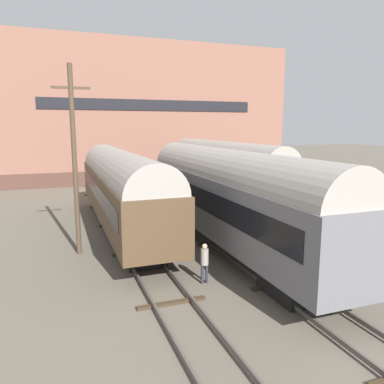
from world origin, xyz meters
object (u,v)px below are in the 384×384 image
at_px(train_car_maroon, 222,169).
at_px(utility_pole, 74,159).
at_px(train_car_grey, 228,193).
at_px(bench, 345,212).
at_px(person_worker, 205,260).
at_px(train_car_brown, 121,186).

height_order(train_car_maroon, utility_pole, utility_pole).
xyz_separation_m(train_car_grey, utility_pole, (-7.44, 1.87, 1.82)).
xyz_separation_m(bench, person_worker, (-10.12, -3.26, -0.49)).
xyz_separation_m(train_car_grey, bench, (7.33, -0.49, -1.52)).
distance_m(train_car_brown, utility_pole, 4.99).
distance_m(train_car_maroon, train_car_grey, 11.67).
distance_m(train_car_maroon, bench, 11.63).
relative_size(train_car_brown, person_worker, 10.54).
xyz_separation_m(train_car_brown, person_worker, (1.84, -9.22, -1.83)).
relative_size(bench, utility_pole, 0.15).
bearing_deg(train_car_grey, utility_pole, 165.89).
distance_m(train_car_maroon, utility_pole, 15.08).
bearing_deg(person_worker, train_car_grey, 53.37).
height_order(bench, utility_pole, utility_pole).
bearing_deg(bench, utility_pole, 170.91).
bearing_deg(train_car_brown, train_car_maroon, 29.54).
relative_size(train_car_brown, train_car_maroon, 0.99).
relative_size(train_car_brown, train_car_grey, 0.98).
relative_size(train_car_maroon, person_worker, 10.67).
distance_m(train_car_grey, bench, 7.50).
bearing_deg(person_worker, utility_pole, 129.63).
distance_m(train_car_brown, train_car_grey, 7.17).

